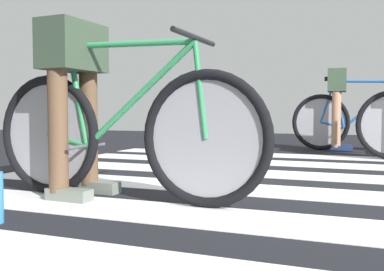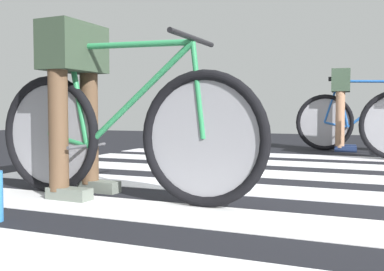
% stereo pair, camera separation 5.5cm
% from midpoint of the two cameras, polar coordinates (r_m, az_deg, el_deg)
% --- Properties ---
extents(ground, '(18.00, 14.00, 0.02)m').
position_cam_midpoint_polar(ground, '(3.04, 18.06, -6.70)').
color(ground, black).
extents(crosswalk_markings, '(5.41, 4.25, 0.00)m').
position_cam_midpoint_polar(crosswalk_markings, '(3.17, 17.18, -6.06)').
color(crosswalk_markings, silver).
rests_on(crosswalk_markings, ground).
extents(bicycle_1_of_3, '(1.74, 0.52, 0.93)m').
position_cam_midpoint_polar(bicycle_1_of_3, '(2.54, -9.68, 0.49)').
color(bicycle_1_of_3, black).
rests_on(bicycle_1_of_3, ground).
extents(cyclist_1_of_3, '(0.32, 0.42, 1.01)m').
position_cam_midpoint_polar(cyclist_1_of_3, '(2.73, -15.24, 6.28)').
color(cyclist_1_of_3, brown).
rests_on(cyclist_1_of_3, ground).
extents(bicycle_3_of_3, '(1.74, 0.52, 0.93)m').
position_cam_midpoint_polar(bicycle_3_of_3, '(5.97, 20.66, 1.82)').
color(bicycle_3_of_3, black).
rests_on(bicycle_3_of_3, ground).
extents(cyclist_3_of_3, '(0.33, 0.42, 1.02)m').
position_cam_midpoint_polar(cyclist_3_of_3, '(5.96, 17.72, 4.55)').
color(cyclist_3_of_3, '#A87A5B').
rests_on(cyclist_3_of_3, ground).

